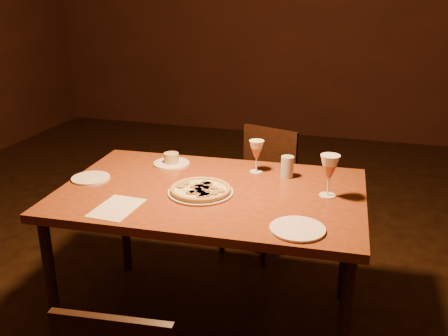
# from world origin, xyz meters

# --- Properties ---
(floor) EXTENTS (7.00, 7.00, 0.00)m
(floor) POSITION_xyz_m (0.00, 0.00, 0.00)
(floor) COLOR #311E10
(floor) RESTS_ON ground
(back_wall) EXTENTS (6.00, 0.04, 3.00)m
(back_wall) POSITION_xyz_m (0.00, 3.50, 1.50)
(back_wall) COLOR #3D1913
(back_wall) RESTS_ON floor
(dining_table) EXTENTS (1.46, 0.98, 0.76)m
(dining_table) POSITION_xyz_m (0.10, -0.17, 0.70)
(dining_table) COLOR brown
(dining_table) RESTS_ON floor
(chair_far) EXTENTS (0.49, 0.49, 0.80)m
(chair_far) POSITION_xyz_m (0.15, 0.71, 0.45)
(chair_far) COLOR black
(chair_far) RESTS_ON floor
(pizza_plate) EXTENTS (0.30, 0.30, 0.03)m
(pizza_plate) POSITION_xyz_m (0.07, -0.23, 0.78)
(pizza_plate) COLOR white
(pizza_plate) RESTS_ON dining_table
(ramekin_saucer) EXTENTS (0.19, 0.19, 0.06)m
(ramekin_saucer) POSITION_xyz_m (-0.22, 0.11, 0.78)
(ramekin_saucer) COLOR white
(ramekin_saucer) RESTS_ON dining_table
(wine_glass_far) EXTENTS (0.08, 0.08, 0.17)m
(wine_glass_far) POSITION_xyz_m (0.25, 0.12, 0.85)
(wine_glass_far) COLOR #C17050
(wine_glass_far) RESTS_ON dining_table
(wine_glass_right) EXTENTS (0.09, 0.09, 0.20)m
(wine_glass_right) POSITION_xyz_m (0.63, -0.09, 0.86)
(wine_glass_right) COLOR #C17050
(wine_glass_right) RESTS_ON dining_table
(water_tumbler) EXTENTS (0.06, 0.06, 0.11)m
(water_tumbler) POSITION_xyz_m (0.41, 0.10, 0.82)
(water_tumbler) COLOR #ABB3BB
(water_tumbler) RESTS_ON dining_table
(side_plate_left) EXTENTS (0.19, 0.19, 0.01)m
(side_plate_left) POSITION_xyz_m (-0.52, -0.21, 0.77)
(side_plate_left) COLOR white
(side_plate_left) RESTS_ON dining_table
(side_plate_near) EXTENTS (0.22, 0.22, 0.01)m
(side_plate_near) POSITION_xyz_m (0.55, -0.47, 0.77)
(side_plate_near) COLOR white
(side_plate_near) RESTS_ON dining_table
(menu_card) EXTENTS (0.18, 0.25, 0.00)m
(menu_card) POSITION_xyz_m (-0.23, -0.49, 0.76)
(menu_card) COLOR silver
(menu_card) RESTS_ON dining_table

